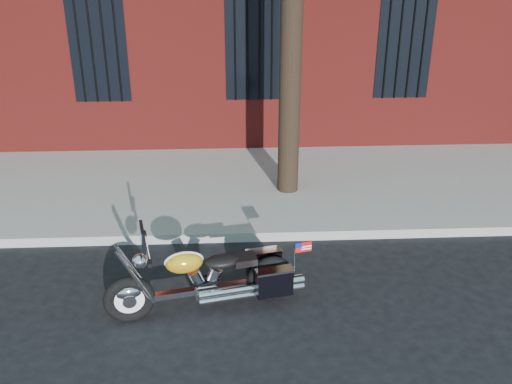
{
  "coord_description": "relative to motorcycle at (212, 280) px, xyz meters",
  "views": [
    {
      "loc": [
        -0.51,
        -6.24,
        4.24
      ],
      "look_at": [
        -0.16,
        0.8,
        1.06
      ],
      "focal_mm": 40.0,
      "sensor_mm": 36.0,
      "label": 1
    }
  ],
  "objects": [
    {
      "name": "ground",
      "position": [
        0.75,
        0.36,
        -0.42
      ],
      "size": [
        120.0,
        120.0,
        0.0
      ],
      "primitive_type": "plane",
      "color": "black",
      "rests_on": "ground"
    },
    {
      "name": "curb",
      "position": [
        0.75,
        1.74,
        -0.35
      ],
      "size": [
        40.0,
        0.16,
        0.15
      ],
      "primitive_type": "cube",
      "color": "gray",
      "rests_on": "ground"
    },
    {
      "name": "sidewalk",
      "position": [
        0.75,
        3.62,
        -0.35
      ],
      "size": [
        40.0,
        3.6,
        0.15
      ],
      "primitive_type": "cube",
      "color": "gray",
      "rests_on": "ground"
    },
    {
      "name": "motorcycle",
      "position": [
        0.0,
        0.0,
        0.0
      ],
      "size": [
        2.49,
        1.01,
        1.24
      ],
      "rotation": [
        0.0,
        0.0,
        0.21
      ],
      "color": "black",
      "rests_on": "ground"
    }
  ]
}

